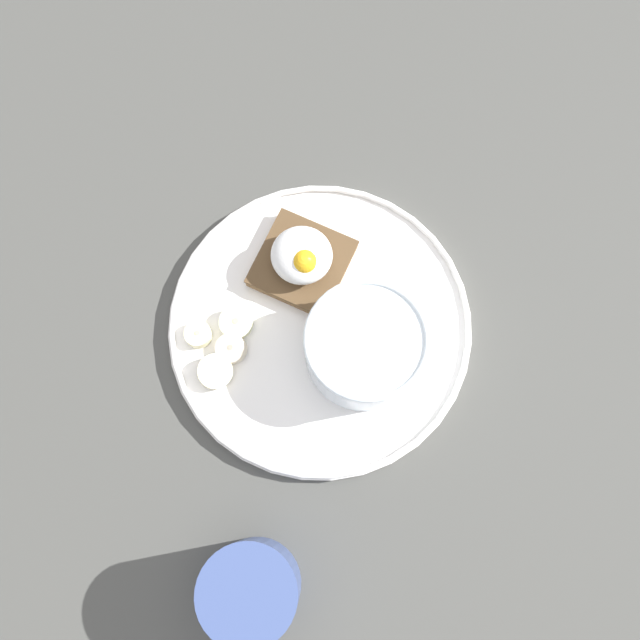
# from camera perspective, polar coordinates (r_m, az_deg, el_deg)

# --- Properties ---
(ground_plane) EXTENTS (1.20, 1.20, 0.02)m
(ground_plane) POSITION_cam_1_polar(r_m,az_deg,el_deg) (0.71, 0.00, -0.83)
(ground_plane) COLOR #484844
(ground_plane) RESTS_ON ground
(plate) EXTENTS (0.30, 0.30, 0.02)m
(plate) POSITION_cam_1_polar(r_m,az_deg,el_deg) (0.70, 0.00, -0.47)
(plate) COLOR white
(plate) RESTS_ON ground_plane
(oatmeal_bowl) EXTENTS (0.11, 0.11, 0.06)m
(oatmeal_bowl) POSITION_cam_1_polar(r_m,az_deg,el_deg) (0.66, 3.60, -2.15)
(oatmeal_bowl) COLOR white
(oatmeal_bowl) RESTS_ON plate
(toast_slice) EXTENTS (0.09, 0.09, 0.02)m
(toast_slice) POSITION_cam_1_polar(r_m,az_deg,el_deg) (0.70, -1.43, 4.54)
(toast_slice) COLOR brown
(toast_slice) RESTS_ON plate
(poached_egg) EXTENTS (0.06, 0.06, 0.04)m
(poached_egg) POSITION_cam_1_polar(r_m,az_deg,el_deg) (0.68, -1.45, 5.14)
(poached_egg) COLOR white
(poached_egg) RESTS_ON toast_slice
(banana_slice_front) EXTENTS (0.04, 0.04, 0.02)m
(banana_slice_front) POSITION_cam_1_polar(r_m,az_deg,el_deg) (0.69, -7.12, -2.29)
(banana_slice_front) COLOR #F6E4C3
(banana_slice_front) RESTS_ON plate
(banana_slice_left) EXTENTS (0.04, 0.04, 0.02)m
(banana_slice_left) POSITION_cam_1_polar(r_m,az_deg,el_deg) (0.69, -6.73, -0.20)
(banana_slice_left) COLOR #F0F0BA
(banana_slice_left) RESTS_ON plate
(banana_slice_back) EXTENTS (0.04, 0.04, 0.02)m
(banana_slice_back) POSITION_cam_1_polar(r_m,az_deg,el_deg) (0.68, -8.40, -4.10)
(banana_slice_back) COLOR #F2E8B9
(banana_slice_back) RESTS_ON plate
(banana_slice_right) EXTENTS (0.03, 0.03, 0.01)m
(banana_slice_right) POSITION_cam_1_polar(r_m,az_deg,el_deg) (0.70, -9.72, -1.14)
(banana_slice_right) COLOR #F3E9B5
(banana_slice_right) RESTS_ON plate
(coffee_mug) EXTENTS (0.08, 0.08, 0.09)m
(coffee_mug) POSITION_cam_1_polar(r_m,az_deg,el_deg) (0.64, -5.50, -20.64)
(coffee_mug) COLOR #3B4E86
(coffee_mug) RESTS_ON ground_plane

